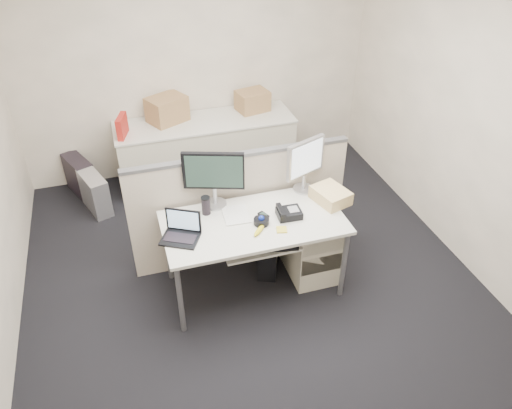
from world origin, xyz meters
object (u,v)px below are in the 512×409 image
object	(u,v)px
desk	(254,227)
monitor_main	(214,180)
laptop	(179,229)
desk_phone	(289,213)

from	to	relation	value
desk	monitor_main	bearing A→B (deg)	128.00
desk	laptop	xyz separation A→B (m)	(-0.62, -0.06, 0.17)
laptop	desk_phone	world-z (taller)	laptop
monitor_main	laptop	xyz separation A→B (m)	(-0.37, -0.38, -0.15)
laptop	desk_phone	distance (m)	0.92
desk	desk_phone	xyz separation A→B (m)	(0.30, -0.02, 0.10)
desk	monitor_main	distance (m)	0.52
desk_phone	monitor_main	bearing A→B (deg)	151.21
laptop	desk_phone	size ratio (longest dim) A/B	1.45
desk	laptop	distance (m)	0.65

